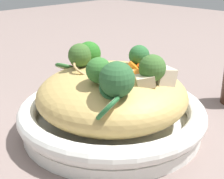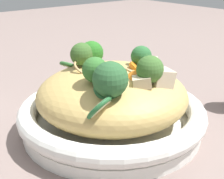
% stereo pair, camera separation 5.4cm
% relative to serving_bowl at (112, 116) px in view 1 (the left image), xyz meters
% --- Properties ---
extents(ground_plane, '(3.00, 3.00, 0.00)m').
position_rel_serving_bowl_xyz_m(ground_plane, '(0.00, 0.00, -0.03)').
color(ground_plane, slate).
extents(serving_bowl, '(0.32, 0.32, 0.05)m').
position_rel_serving_bowl_xyz_m(serving_bowl, '(0.00, 0.00, 0.00)').
color(serving_bowl, white).
rests_on(serving_bowl, ground_plane).
extents(noodle_heap, '(0.26, 0.26, 0.11)m').
position_rel_serving_bowl_xyz_m(noodle_heap, '(0.00, 0.00, 0.04)').
color(noodle_heap, tan).
rests_on(noodle_heap, serving_bowl).
extents(broccoli_florets, '(0.17, 0.18, 0.06)m').
position_rel_serving_bowl_xyz_m(broccoli_florets, '(0.02, 0.02, 0.10)').
color(broccoli_florets, '#9FB577').
rests_on(broccoli_florets, serving_bowl).
extents(carrot_coins, '(0.12, 0.16, 0.03)m').
position_rel_serving_bowl_xyz_m(carrot_coins, '(-0.00, 0.00, 0.08)').
color(carrot_coins, orange).
rests_on(carrot_coins, serving_bowl).
extents(zucchini_slices, '(0.12, 0.22, 0.05)m').
position_rel_serving_bowl_xyz_m(zucchini_slices, '(0.05, 0.01, 0.07)').
color(zucchini_slices, beige).
rests_on(zucchini_slices, serving_bowl).
extents(chicken_chunks, '(0.12, 0.10, 0.04)m').
position_rel_serving_bowl_xyz_m(chicken_chunks, '(-0.04, 0.06, 0.08)').
color(chicken_chunks, beige).
rests_on(chicken_chunks, serving_bowl).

